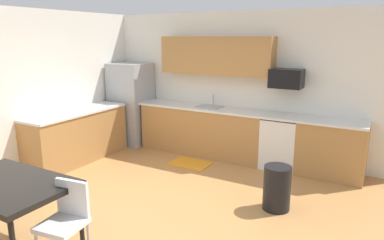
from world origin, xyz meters
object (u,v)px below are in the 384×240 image
Objects in this scene: refrigerator at (131,104)px; microwave at (286,78)px; trash_bin at (277,188)px; dining_table at (6,187)px; chair_near_table at (66,217)px; oven_range at (281,142)px.

refrigerator is 3.15× the size of microwave.
dining_table is at bearing -134.57° from trash_bin.
dining_table is 0.78m from chair_near_table.
oven_range is at bearing 64.21° from dining_table.
oven_range is 0.65× the size of dining_table.
dining_table is (1.37, -3.76, -0.15)m from refrigerator.
oven_range is 1.52× the size of trash_bin.
dining_table is 1.65× the size of chair_near_table.
dining_table is at bearing -69.98° from refrigerator.
oven_range is 3.88m from chair_near_table.
refrigerator is at bearing 120.12° from chair_near_table.
refrigerator is at bearing 157.76° from trash_bin.
refrigerator reaches higher than trash_bin.
microwave is 2.12m from trash_bin.
refrigerator reaches higher than oven_range.
trash_bin is at bearing 55.07° from chair_near_table.
refrigerator is 4.00m from dining_table.
refrigerator is at bearing -178.58° from oven_range.
oven_range is 1.10m from microwave.
trash_bin is (3.62, -1.48, -0.55)m from refrigerator.
oven_range is 4.27m from dining_table.
dining_table reaches higher than trash_bin.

